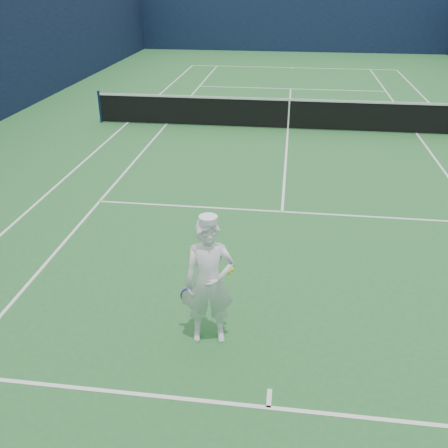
% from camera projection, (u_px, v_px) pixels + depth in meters
% --- Properties ---
extents(ground, '(80.00, 80.00, 0.00)m').
position_uv_depth(ground, '(288.00, 129.00, 16.45)').
color(ground, '#27682F').
rests_on(ground, ground).
extents(court_markings, '(11.03, 23.83, 0.01)m').
position_uv_depth(court_markings, '(288.00, 129.00, 16.45)').
color(court_markings, white).
rests_on(court_markings, ground).
extents(windscreen_fence, '(20.12, 36.12, 4.00)m').
position_uv_depth(windscreen_fence, '(292.00, 67.00, 15.55)').
color(windscreen_fence, '#0E1935').
rests_on(windscreen_fence, ground).
extents(tennis_net, '(12.88, 0.09, 1.07)m').
position_uv_depth(tennis_net, '(289.00, 113.00, 16.20)').
color(tennis_net, '#141E4C').
rests_on(tennis_net, ground).
extents(tennis_player, '(0.83, 0.55, 1.91)m').
position_uv_depth(tennis_player, '(209.00, 282.00, 6.68)').
color(tennis_player, white).
rests_on(tennis_player, ground).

